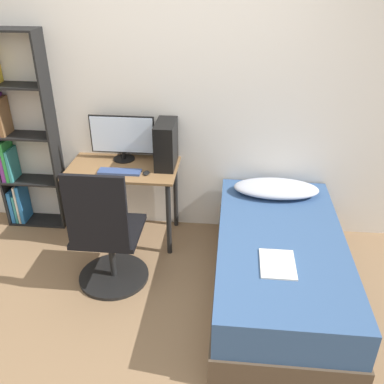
% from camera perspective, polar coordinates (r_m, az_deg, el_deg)
% --- Properties ---
extents(ground_plane, '(14.00, 14.00, 0.00)m').
position_cam_1_polar(ground_plane, '(3.22, -5.75, -18.92)').
color(ground_plane, '#846647').
extents(wall_back, '(8.00, 0.05, 2.50)m').
position_cam_1_polar(wall_back, '(3.86, -2.30, 11.95)').
color(wall_back, silver).
rests_on(wall_back, ground_plane).
extents(desk, '(0.98, 0.56, 0.73)m').
position_cam_1_polar(desk, '(3.91, -9.09, 1.62)').
color(desk, brown).
rests_on(desk, ground_plane).
extents(bookshelf, '(0.58, 0.23, 1.86)m').
position_cam_1_polar(bookshelf, '(4.30, -22.65, 6.60)').
color(bookshelf, black).
rests_on(bookshelf, ground_plane).
extents(office_chair, '(0.58, 0.58, 1.08)m').
position_cam_1_polar(office_chair, '(3.44, -11.22, -6.64)').
color(office_chair, black).
rests_on(office_chair, ground_plane).
extents(bed, '(0.98, 1.87, 0.53)m').
position_cam_1_polar(bed, '(3.45, 11.45, -9.60)').
color(bed, '#4C3D2D').
rests_on(bed, ground_plane).
extents(pillow, '(0.74, 0.36, 0.11)m').
position_cam_1_polar(pillow, '(3.84, 11.15, 0.47)').
color(pillow, '#B2B7C6').
rests_on(pillow, bed).
extents(magazine, '(0.24, 0.32, 0.01)m').
position_cam_1_polar(magazine, '(3.02, 11.34, -9.40)').
color(magazine, silver).
rests_on(magazine, bed).
extents(monitor, '(0.59, 0.20, 0.42)m').
position_cam_1_polar(monitor, '(3.92, -9.27, 7.29)').
color(monitor, black).
rests_on(monitor, desk).
extents(keyboard, '(0.37, 0.11, 0.02)m').
position_cam_1_polar(keyboard, '(3.75, -9.63, 2.69)').
color(keyboard, '#33477A').
rests_on(keyboard, desk).
extents(pc_tower, '(0.17, 0.36, 0.40)m').
position_cam_1_polar(pc_tower, '(3.76, -3.48, 6.37)').
color(pc_tower, black).
rests_on(pc_tower, desk).
extents(mouse, '(0.06, 0.09, 0.02)m').
position_cam_1_polar(mouse, '(3.70, -6.11, 2.55)').
color(mouse, black).
rests_on(mouse, desk).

